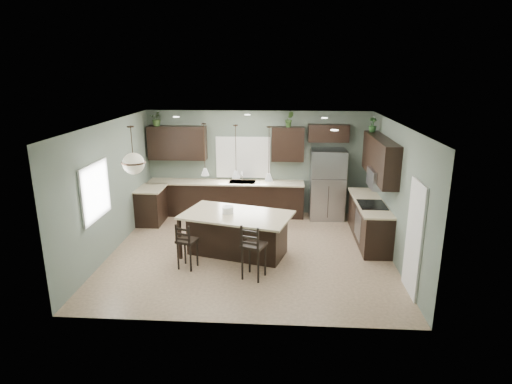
% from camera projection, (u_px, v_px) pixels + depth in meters
% --- Properties ---
extents(ground, '(6.00, 6.00, 0.00)m').
position_uv_depth(ground, '(250.00, 252.00, 9.36)').
color(ground, '#9E8466').
rests_on(ground, ground).
extents(pantry_door, '(0.04, 0.82, 2.04)m').
position_uv_depth(pantry_door, '(414.00, 239.00, 7.41)').
color(pantry_door, white).
rests_on(pantry_door, ground).
extents(window_back, '(1.35, 0.02, 1.00)m').
position_uv_depth(window_back, '(243.00, 157.00, 11.58)').
color(window_back, white).
rests_on(window_back, room_shell).
extents(window_left, '(0.02, 1.10, 1.00)m').
position_uv_depth(window_left, '(95.00, 191.00, 8.35)').
color(window_left, white).
rests_on(window_left, room_shell).
extents(left_return_cabs, '(0.60, 0.90, 0.90)m').
position_uv_depth(left_return_cabs, '(151.00, 206.00, 11.03)').
color(left_return_cabs, black).
rests_on(left_return_cabs, ground).
extents(left_return_countertop, '(0.66, 0.96, 0.04)m').
position_uv_depth(left_return_countertop, '(151.00, 188.00, 10.90)').
color(left_return_countertop, beige).
rests_on(left_return_countertop, left_return_cabs).
extents(back_lower_cabs, '(4.20, 0.60, 0.90)m').
position_uv_depth(back_lower_cabs, '(226.00, 199.00, 11.64)').
color(back_lower_cabs, black).
rests_on(back_lower_cabs, ground).
extents(back_countertop, '(4.20, 0.66, 0.04)m').
position_uv_depth(back_countertop, '(226.00, 182.00, 11.49)').
color(back_countertop, beige).
rests_on(back_countertop, back_lower_cabs).
extents(sink_inset, '(0.70, 0.45, 0.01)m').
position_uv_depth(sink_inset, '(242.00, 182.00, 11.46)').
color(sink_inset, gray).
rests_on(sink_inset, back_countertop).
extents(faucet, '(0.02, 0.02, 0.28)m').
position_uv_depth(faucet, '(242.00, 177.00, 11.39)').
color(faucet, silver).
rests_on(faucet, back_countertop).
extents(back_upper_left, '(1.55, 0.34, 0.90)m').
position_uv_depth(back_upper_left, '(177.00, 143.00, 11.43)').
color(back_upper_left, black).
rests_on(back_upper_left, room_shell).
extents(back_upper_right, '(0.85, 0.34, 0.90)m').
position_uv_depth(back_upper_right, '(288.00, 144.00, 11.25)').
color(back_upper_right, black).
rests_on(back_upper_right, room_shell).
extents(fridge_header, '(1.05, 0.34, 0.45)m').
position_uv_depth(fridge_header, '(328.00, 133.00, 11.10)').
color(fridge_header, black).
rests_on(fridge_header, room_shell).
extents(right_lower_cabs, '(0.60, 2.35, 0.90)m').
position_uv_depth(right_lower_cabs, '(369.00, 221.00, 9.91)').
color(right_lower_cabs, black).
rests_on(right_lower_cabs, ground).
extents(right_countertop, '(0.66, 2.35, 0.04)m').
position_uv_depth(right_countertop, '(370.00, 202.00, 9.78)').
color(right_countertop, beige).
rests_on(right_countertop, right_lower_cabs).
extents(cooktop, '(0.58, 0.75, 0.02)m').
position_uv_depth(cooktop, '(372.00, 205.00, 9.51)').
color(cooktop, black).
rests_on(cooktop, right_countertop).
extents(wall_oven_front, '(0.01, 0.72, 0.60)m').
position_uv_depth(wall_oven_front, '(358.00, 225.00, 9.66)').
color(wall_oven_front, gray).
rests_on(wall_oven_front, right_lower_cabs).
extents(right_upper_cabs, '(0.34, 2.35, 0.90)m').
position_uv_depth(right_upper_cabs, '(380.00, 158.00, 9.49)').
color(right_upper_cabs, black).
rests_on(right_upper_cabs, room_shell).
extents(microwave, '(0.40, 0.75, 0.40)m').
position_uv_depth(microwave, '(379.00, 178.00, 9.34)').
color(microwave, gray).
rests_on(microwave, right_upper_cabs).
extents(refrigerator, '(0.90, 0.74, 1.85)m').
position_uv_depth(refrigerator, '(327.00, 184.00, 11.27)').
color(refrigerator, '#93939B').
rests_on(refrigerator, ground).
extents(kitchen_island, '(2.51, 1.85, 0.92)m').
position_uv_depth(kitchen_island, '(237.00, 235.00, 9.09)').
color(kitchen_island, black).
rests_on(kitchen_island, ground).
extents(serving_dish, '(0.24, 0.24, 0.14)m').
position_uv_depth(serving_dish, '(228.00, 210.00, 9.00)').
color(serving_dish, white).
rests_on(serving_dish, kitchen_island).
extents(bar_stool_left, '(0.44, 0.44, 0.96)m').
position_uv_depth(bar_stool_left, '(187.00, 245.00, 8.48)').
color(bar_stool_left, black).
rests_on(bar_stool_left, ground).
extents(bar_stool_right, '(0.53, 0.53, 1.10)m').
position_uv_depth(bar_stool_right, '(254.00, 251.00, 8.05)').
color(bar_stool_right, black).
rests_on(bar_stool_right, ground).
extents(pendant_left, '(0.17, 0.17, 1.10)m').
position_uv_depth(pendant_left, '(204.00, 150.00, 8.82)').
color(pendant_left, white).
rests_on(pendant_left, room_shell).
extents(pendant_center, '(0.17, 0.17, 1.10)m').
position_uv_depth(pendant_center, '(236.00, 152.00, 8.59)').
color(pendant_center, white).
rests_on(pendant_center, room_shell).
extents(pendant_right, '(0.17, 0.17, 1.10)m').
position_uv_depth(pendant_right, '(269.00, 154.00, 8.37)').
color(pendant_right, white).
rests_on(pendant_right, room_shell).
extents(chandelier, '(0.47, 0.47, 0.97)m').
position_uv_depth(chandelier, '(132.00, 150.00, 8.39)').
color(chandelier, beige).
rests_on(chandelier, room_shell).
extents(plant_back_left, '(0.41, 0.37, 0.39)m').
position_uv_depth(plant_back_left, '(157.00, 119.00, 11.25)').
color(plant_back_left, '#345023').
rests_on(plant_back_left, back_upper_left).
extents(plant_back_right, '(0.25, 0.21, 0.41)m').
position_uv_depth(plant_back_right, '(289.00, 119.00, 11.03)').
color(plant_back_right, '#385A27').
rests_on(plant_back_right, back_upper_right).
extents(plant_right_wall, '(0.24, 0.24, 0.35)m').
position_uv_depth(plant_right_wall, '(373.00, 125.00, 10.17)').
color(plant_right_wall, '#295525').
rests_on(plant_right_wall, right_upper_cabs).
extents(room_shell, '(6.00, 6.00, 6.00)m').
position_uv_depth(room_shell, '(250.00, 177.00, 8.89)').
color(room_shell, slate).
rests_on(room_shell, ground).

